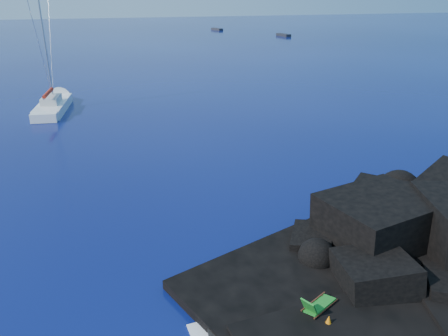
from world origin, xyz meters
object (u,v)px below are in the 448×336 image
object	(u,v)px
marker_cone	(328,322)
deck_chair	(320,300)
sailboat	(54,110)
distant_boat_b	(283,36)
distant_boat_a	(217,30)

from	to	relation	value
marker_cone	deck_chair	bearing A→B (deg)	84.73
sailboat	distant_boat_b	size ratio (longest dim) A/B	2.67
marker_cone	distant_boat_a	bearing A→B (deg)	77.80
marker_cone	distant_boat_a	distance (m)	131.57
deck_chair	distant_boat_b	xyz separation A→B (m)	(41.02, 104.76, -0.93)
deck_chair	marker_cone	bearing A→B (deg)	-124.54
distant_boat_a	distant_boat_b	distance (m)	26.48
sailboat	distant_boat_a	world-z (taller)	sailboat
marker_cone	distant_boat_b	size ratio (longest dim) A/B	0.12
sailboat	marker_cone	size ratio (longest dim) A/B	22.32
sailboat	deck_chair	distance (m)	39.67
deck_chair	marker_cone	xyz separation A→B (m)	(-0.09, -0.93, -0.27)
distant_boat_a	distant_boat_b	xyz separation A→B (m)	(13.30, -22.90, 0.00)
sailboat	distant_boat_b	bearing A→B (deg)	56.88
deck_chair	distant_boat_a	world-z (taller)	deck_chair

